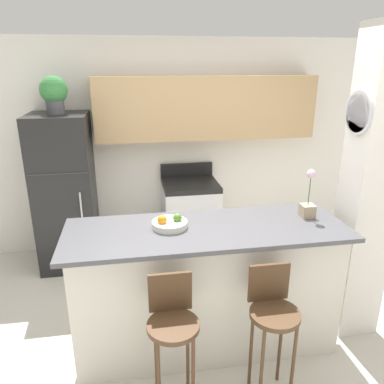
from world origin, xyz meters
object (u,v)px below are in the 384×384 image
object	(u,v)px
stove_range	(190,217)
trash_bin	(117,253)
refrigerator	(66,193)
orchid_vase	(308,202)
potted_plant_on_fridge	(54,93)
bar_stool_right	(273,315)
fruit_bowl	(170,223)
bar_stool_left	(173,326)

from	to	relation	value
stove_range	trash_bin	distance (m)	0.98
refrigerator	orchid_vase	xyz separation A→B (m)	(2.14, -1.53, 0.32)
stove_range	trash_bin	bearing A→B (deg)	-163.09
potted_plant_on_fridge	orchid_vase	bearing A→B (deg)	-35.49
bar_stool_right	potted_plant_on_fridge	bearing A→B (deg)	126.93
potted_plant_on_fridge	fruit_bowl	bearing A→B (deg)	-57.01
bar_stool_right	bar_stool_left	bearing A→B (deg)	180.00
refrigerator	trash_bin	distance (m)	0.90
bar_stool_right	fruit_bowl	xyz separation A→B (m)	(-0.62, 0.62, 0.45)
trash_bin	refrigerator	bearing A→B (deg)	156.49
refrigerator	trash_bin	world-z (taller)	refrigerator
fruit_bowl	trash_bin	distance (m)	1.68
trash_bin	potted_plant_on_fridge	bearing A→B (deg)	156.48
fruit_bowl	bar_stool_left	bearing A→B (deg)	-95.48
stove_range	bar_stool_left	distance (m)	2.27
stove_range	orchid_vase	bearing A→B (deg)	-65.65
bar_stool_left	orchid_vase	bearing A→B (deg)	28.28
refrigerator	bar_stool_right	distance (m)	2.72
stove_range	potted_plant_on_fridge	world-z (taller)	potted_plant_on_fridge
orchid_vase	fruit_bowl	world-z (taller)	orchid_vase
stove_range	potted_plant_on_fridge	bearing A→B (deg)	-178.35
orchid_vase	stove_range	bearing A→B (deg)	114.35
potted_plant_on_fridge	orchid_vase	world-z (taller)	potted_plant_on_fridge
stove_range	orchid_vase	world-z (taller)	orchid_vase
orchid_vase	trash_bin	world-z (taller)	orchid_vase
potted_plant_on_fridge	orchid_vase	distance (m)	2.74
bar_stool_right	fruit_bowl	size ratio (longest dim) A/B	3.61
potted_plant_on_fridge	fruit_bowl	size ratio (longest dim) A/B	1.42
stove_range	orchid_vase	size ratio (longest dim) A/B	2.68
stove_range	orchid_vase	xyz separation A→B (m)	(0.71, -1.57, 0.73)
potted_plant_on_fridge	trash_bin	world-z (taller)	potted_plant_on_fridge
stove_range	bar_stool_right	world-z (taller)	stove_range
stove_range	bar_stool_left	world-z (taller)	stove_range
bar_stool_left	orchid_vase	size ratio (longest dim) A/B	2.45
refrigerator	bar_stool_right	size ratio (longest dim) A/B	1.79
refrigerator	fruit_bowl	world-z (taller)	refrigerator
refrigerator	fruit_bowl	bearing A→B (deg)	-57.01
stove_range	fruit_bowl	size ratio (longest dim) A/B	3.94
orchid_vase	fruit_bowl	xyz separation A→B (m)	(-1.13, -0.03, -0.09)
refrigerator	bar_stool_right	bearing A→B (deg)	-53.07
potted_plant_on_fridge	fruit_bowl	world-z (taller)	potted_plant_on_fridge
stove_range	bar_stool_left	bearing A→B (deg)	-102.31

